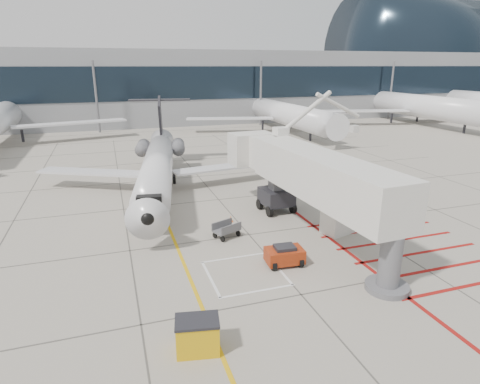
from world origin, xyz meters
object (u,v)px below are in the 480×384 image
object	(u,v)px
regional_jet	(155,157)
jet_bridge	(321,185)
spill_bin	(198,335)
pushback_tug	(284,255)

from	to	relation	value
regional_jet	jet_bridge	world-z (taller)	jet_bridge
spill_bin	regional_jet	bearing A→B (deg)	98.27
pushback_tug	jet_bridge	bearing A→B (deg)	38.62
regional_jet	jet_bridge	xyz separation A→B (m)	(9.11, -11.76, 0.06)
jet_bridge	spill_bin	world-z (taller)	jet_bridge
jet_bridge	pushback_tug	world-z (taller)	jet_bridge
regional_jet	pushback_tug	world-z (taller)	regional_jet
pushback_tug	spill_bin	size ratio (longest dim) A/B	1.26
pushback_tug	spill_bin	distance (m)	8.63
regional_jet	spill_bin	distance (m)	20.17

